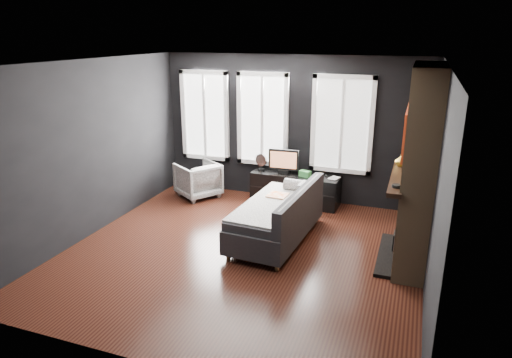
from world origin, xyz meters
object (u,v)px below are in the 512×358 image
(sofa, at_px, (276,213))
(media_console, at_px, (295,188))
(mug, at_px, (320,175))
(mantel_vase, at_px, (401,161))
(monitor, at_px, (284,160))
(armchair, at_px, (198,178))
(book, at_px, (330,172))

(sofa, bearing_deg, media_console, 98.88)
(mug, bearing_deg, media_console, 172.69)
(mug, distance_m, mantel_vase, 1.93)
(mantel_vase, bearing_deg, mug, 141.18)
(media_console, xyz_separation_m, monitor, (-0.24, -0.00, 0.54))
(media_console, bearing_deg, mantel_vase, -29.20)
(armchair, relative_size, media_console, 0.45)
(sofa, bearing_deg, book, 76.86)
(monitor, distance_m, book, 0.89)
(armchair, bearing_deg, book, 130.46)
(media_console, height_order, mantel_vase, mantel_vase)
(armchair, bearing_deg, mug, 129.57)
(media_console, bearing_deg, mug, -4.00)
(armchair, height_order, media_console, armchair)
(mug, relative_size, book, 0.51)
(mug, height_order, mantel_vase, mantel_vase)
(sofa, xyz_separation_m, monitor, (-0.38, 1.64, 0.39))
(monitor, xyz_separation_m, book, (0.88, 0.00, -0.15))
(sofa, height_order, armchair, sofa)
(armchair, height_order, book, book)
(sofa, bearing_deg, mug, 82.47)
(sofa, relative_size, monitor, 3.49)
(mantel_vase, bearing_deg, media_console, 147.49)
(mug, height_order, book, book)
(armchair, height_order, monitor, monitor)
(monitor, height_order, mantel_vase, mantel_vase)
(book, bearing_deg, armchair, -173.48)
(monitor, relative_size, mantel_vase, 3.26)
(media_console, distance_m, mantel_vase, 2.44)
(monitor, bearing_deg, sofa, -80.15)
(book, height_order, mantel_vase, mantel_vase)
(book, relative_size, mantel_vase, 1.22)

